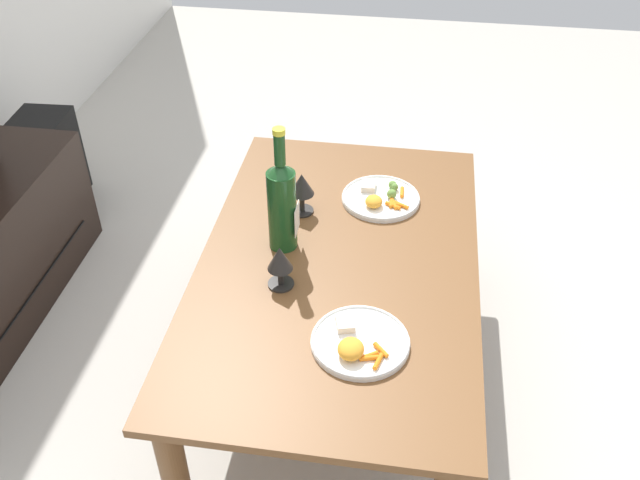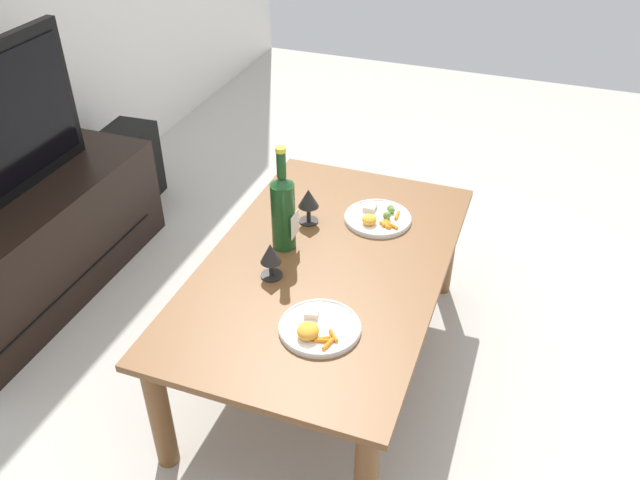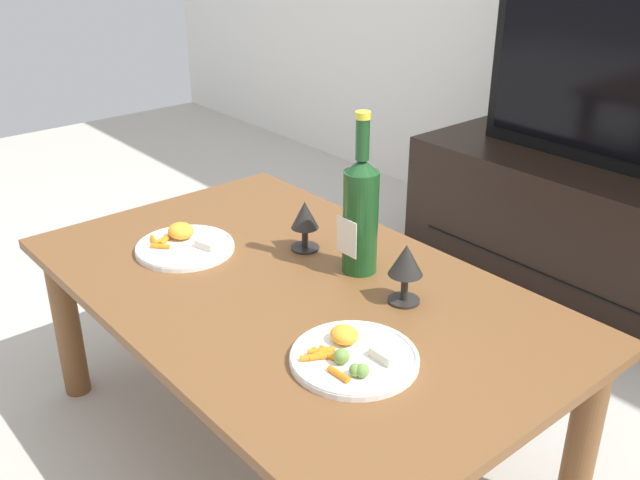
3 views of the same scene
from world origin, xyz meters
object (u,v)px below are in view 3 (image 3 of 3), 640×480
at_px(dinner_plate_right, 354,356).
at_px(dinner_plate_left, 185,245).
at_px(tv_screen, 610,77).
at_px(goblet_left, 305,218).
at_px(goblet_right, 406,263).
at_px(dining_table, 292,312).
at_px(tv_stand, 584,227).
at_px(wine_bottle, 361,211).

bearing_deg(dinner_plate_right, dinner_plate_left, 179.71).
bearing_deg(tv_screen, goblet_left, -95.64).
bearing_deg(goblet_right, dining_table, -146.71).
bearing_deg(dining_table, dinner_plate_left, -163.99).
relative_size(goblet_right, dinner_plate_right, 0.55).
bearing_deg(dinner_plate_left, tv_stand, 77.60).
xyz_separation_m(goblet_right, dinner_plate_right, (0.10, -0.24, -0.08)).
bearing_deg(goblet_left, tv_stand, 84.37).
bearing_deg(goblet_left, goblet_right, 0.00).
bearing_deg(dinner_plate_right, dining_table, 163.10).
bearing_deg(goblet_right, goblet_left, 180.00).
height_order(goblet_left, dinner_plate_left, goblet_left).
height_order(goblet_right, dinner_plate_left, goblet_right).
bearing_deg(tv_screen, dinner_plate_right, -76.89).
relative_size(dining_table, tv_screen, 1.46).
bearing_deg(dining_table, tv_stand, 90.57).
xyz_separation_m(tv_screen, dinner_plate_right, (0.33, -1.40, -0.28)).
xyz_separation_m(tv_stand, dinner_plate_right, (0.33, -1.40, 0.25)).
bearing_deg(dining_table, goblet_left, 131.86).
xyz_separation_m(wine_bottle, goblet_right, (0.17, -0.03, -0.06)).
xyz_separation_m(goblet_left, dinner_plate_left, (-0.19, -0.23, -0.07)).
height_order(goblet_right, dinner_plate_right, goblet_right).
bearing_deg(goblet_left, dinner_plate_left, -129.43).
relative_size(wine_bottle, goblet_right, 2.80).
height_order(tv_screen, wine_bottle, tv_screen).
height_order(dining_table, goblet_right, goblet_right).
height_order(tv_screen, goblet_right, tv_screen).
relative_size(tv_screen, goblet_right, 6.43).
xyz_separation_m(tv_stand, goblet_left, (-0.11, -1.17, 0.33)).
bearing_deg(tv_stand, goblet_left, -95.63).
xyz_separation_m(tv_stand, wine_bottle, (0.06, -1.14, 0.39)).
distance_m(goblet_right, dinner_plate_left, 0.59).
xyz_separation_m(dining_table, wine_bottle, (0.04, 0.17, 0.23)).
height_order(tv_screen, goblet_left, tv_screen).
relative_size(tv_screen, wine_bottle, 2.30).
distance_m(dining_table, dinner_plate_right, 0.34).
relative_size(dining_table, wine_bottle, 3.37).
bearing_deg(tv_stand, wine_bottle, -87.10).
height_order(dining_table, goblet_left, goblet_left).
bearing_deg(wine_bottle, tv_stand, 92.90).
bearing_deg(dinner_plate_right, wine_bottle, 135.51).
relative_size(dining_table, goblet_left, 10.07).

